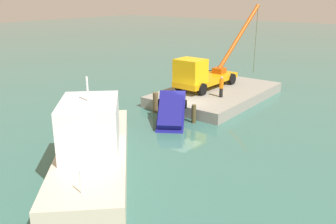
{
  "coord_description": "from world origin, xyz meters",
  "views": [
    {
      "loc": [
        21.5,
        15.24,
        8.75
      ],
      "look_at": [
        1.49,
        -0.1,
        0.51
      ],
      "focal_mm": 38.59,
      "sensor_mm": 36.0,
      "label": 1
    }
  ],
  "objects": [
    {
      "name": "ground",
      "position": [
        0.0,
        0.0,
        0.0
      ],
      "size": [
        200.0,
        200.0,
        0.0
      ],
      "primitive_type": "plane",
      "color": "#386B60"
    },
    {
      "name": "dock",
      "position": [
        -5.32,
        0.0,
        0.42
      ],
      "size": [
        11.83,
        7.19,
        0.84
      ],
      "primitive_type": "cube",
      "color": "gray",
      "rests_on": "ground"
    },
    {
      "name": "crane_truck",
      "position": [
        -4.58,
        -1.08,
        2.29
      ],
      "size": [
        11.12,
        2.85,
        7.0
      ],
      "color": "orange",
      "rests_on": "dock"
    },
    {
      "name": "dock_worker",
      "position": [
        -3.38,
        1.54,
        1.71
      ],
      "size": [
        0.34,
        0.34,
        1.71
      ],
      "color": "black",
      "rests_on": "dock"
    },
    {
      "name": "salvaged_car",
      "position": [
        2.72,
        1.08,
        0.65
      ],
      "size": [
        4.52,
        3.82,
        3.25
      ],
      "color": "navy",
      "rests_on": "ground"
    },
    {
      "name": "moored_yacht",
      "position": [
        8.99,
        0.52,
        0.63
      ],
      "size": [
        12.44,
        12.03,
        6.54
      ],
      "color": "beige",
      "rests_on": "ground"
    },
    {
      "name": "piling_near",
      "position": [
        0.91,
        -1.76,
        0.79
      ],
      "size": [
        0.41,
        0.41,
        1.59
      ],
      "primitive_type": "cylinder",
      "color": "brown",
      "rests_on": "ground"
    },
    {
      "name": "piling_mid",
      "position": [
        1.11,
        1.9,
        0.67
      ],
      "size": [
        0.32,
        0.32,
        1.33
      ],
      "primitive_type": "cylinder",
      "color": "#4D4223",
      "rests_on": "ground"
    }
  ]
}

